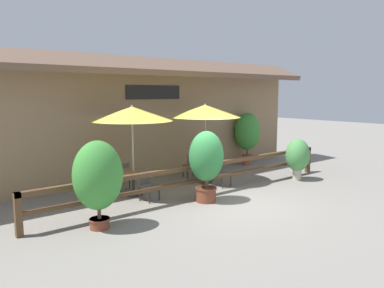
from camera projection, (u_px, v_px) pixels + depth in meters
name	position (u px, v px, depth m)	size (l,w,h in m)	color
ground_plane	(230.00, 203.00, 10.19)	(60.00, 60.00, 0.00)	gray
building_facade	(148.00, 116.00, 13.06)	(14.28, 1.49, 4.23)	#997A56
patio_railing	(205.00, 172.00, 10.90)	(10.40, 0.14, 0.95)	brown
patio_umbrella_near	(132.00, 114.00, 10.69)	(2.33, 2.33, 2.63)	#B7B2A8
dining_table_near	(133.00, 176.00, 10.93)	(0.96, 0.96, 0.73)	olive
chair_near_streetside	(148.00, 184.00, 10.41)	(0.50, 0.50, 0.85)	#514C47
chair_near_wallside	(122.00, 175.00, 11.50)	(0.50, 0.50, 0.85)	#514C47
patio_umbrella_middle	(205.00, 111.00, 12.30)	(2.33, 2.33, 2.63)	#B7B2A8
dining_table_middle	(205.00, 165.00, 12.54)	(0.96, 0.96, 0.73)	olive
chair_middle_streetside	(221.00, 171.00, 12.00)	(0.44, 0.44, 0.85)	#514C47
chair_middle_wallside	(191.00, 165.00, 13.14)	(0.51, 0.51, 0.85)	#514C47
potted_plant_tall_tropical	(298.00, 156.00, 12.80)	(0.88, 0.79, 1.42)	#B7AD99
potted_plant_entrance_palm	(98.00, 177.00, 8.14)	(1.11, 0.99, 1.97)	brown
potted_plant_broad_leaf	(206.00, 160.00, 10.18)	(0.99, 0.89, 1.96)	brown
potted_plant_corner_fern	(247.00, 133.00, 15.53)	(1.11, 1.00, 2.17)	#9E4C33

